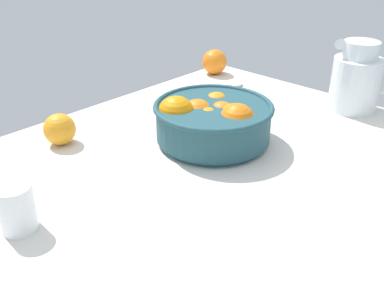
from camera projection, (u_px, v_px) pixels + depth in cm
name	position (u px, v px, depth cm)	size (l,w,h in cm)	color
ground_plane	(187.00, 183.00, 89.21)	(126.32, 89.62, 3.00)	silver
fruit_bowl	(213.00, 120.00, 99.67)	(27.25, 27.25, 11.52)	#234C56
juice_pitcher	(355.00, 84.00, 116.53)	(12.77, 16.33, 19.36)	white
juice_glass	(17.00, 211.00, 72.14)	(6.16, 6.16, 8.31)	white
loose_orange_0	(60.00, 129.00, 99.82)	(7.29, 7.29, 7.29)	orange
loose_orange_1	(215.00, 62.00, 144.96)	(8.17, 8.17, 8.17)	orange
spoon	(232.00, 89.00, 132.54)	(17.98, 5.02, 1.00)	silver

